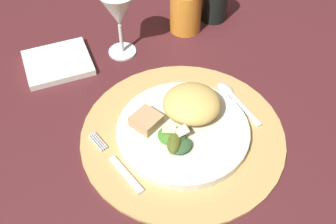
{
  "coord_description": "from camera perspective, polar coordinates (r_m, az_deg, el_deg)",
  "views": [
    {
      "loc": [
        -0.3,
        -0.5,
        1.35
      ],
      "look_at": [
        -0.01,
        -0.06,
        0.76
      ],
      "focal_mm": 44.78,
      "sensor_mm": 36.0,
      "label": 1
    }
  ],
  "objects": [
    {
      "name": "dining_table",
      "position": [
        0.93,
        -1.32,
        -3.37
      ],
      "size": [
        1.35,
        1.04,
        0.74
      ],
      "color": "#4D1F23",
      "rests_on": "ground"
    },
    {
      "name": "placemat",
      "position": [
        0.78,
        2.02,
        -3.13
      ],
      "size": [
        0.38,
        0.38,
        0.01
      ],
      "primitive_type": "cylinder",
      "color": "tan",
      "rests_on": "dining_table"
    },
    {
      "name": "dinner_plate",
      "position": [
        0.77,
        2.04,
        -2.62
      ],
      "size": [
        0.24,
        0.24,
        0.02
      ],
      "primitive_type": "cylinder",
      "color": "silver",
      "rests_on": "placemat"
    },
    {
      "name": "pasta_serving",
      "position": [
        0.77,
        3.28,
        1.15
      ],
      "size": [
        0.15,
        0.15,
        0.05
      ],
      "primitive_type": "ellipsoid",
      "rotation": [
        0.0,
        0.0,
        2.53
      ],
      "color": "#E6BB62",
      "rests_on": "dinner_plate"
    },
    {
      "name": "salad_greens",
      "position": [
        0.73,
        0.92,
        -3.81
      ],
      "size": [
        0.07,
        0.08,
        0.02
      ],
      "color": "#33572F",
      "rests_on": "dinner_plate"
    },
    {
      "name": "bread_piece",
      "position": [
        0.76,
        -2.96,
        -1.19
      ],
      "size": [
        0.06,
        0.06,
        0.02
      ],
      "primitive_type": "cube",
      "rotation": [
        0.0,
        0.0,
        3.44
      ],
      "color": "tan",
      "rests_on": "dinner_plate"
    },
    {
      "name": "fork",
      "position": [
        0.73,
        -6.89,
        -7.15
      ],
      "size": [
        0.03,
        0.16,
        0.0
      ],
      "color": "silver",
      "rests_on": "placemat"
    },
    {
      "name": "spoon",
      "position": [
        0.85,
        8.72,
        2.15
      ],
      "size": [
        0.03,
        0.13,
        0.01
      ],
      "color": "silver",
      "rests_on": "placemat"
    },
    {
      "name": "napkin",
      "position": [
        0.94,
        -14.77,
        6.49
      ],
      "size": [
        0.16,
        0.15,
        0.01
      ],
      "primitive_type": "cube",
      "rotation": [
        0.0,
        0.0,
        -0.2
      ],
      "color": "white",
      "rests_on": "dining_table"
    },
    {
      "name": "wine_glass",
      "position": [
        0.89,
        -6.78,
        13.45
      ],
      "size": [
        0.08,
        0.08,
        0.15
      ],
      "color": "silver",
      "rests_on": "dining_table"
    },
    {
      "name": "amber_tumbler",
      "position": [
        0.99,
        2.42,
        13.61
      ],
      "size": [
        0.07,
        0.07,
        0.1
      ],
      "primitive_type": "cylinder",
      "color": "orange",
      "rests_on": "dining_table"
    },
    {
      "name": "dark_tumbler",
      "position": [
        1.04,
        6.34,
        14.52
      ],
      "size": [
        0.06,
        0.06,
        0.08
      ],
      "primitive_type": "cylinder",
      "color": "black",
      "rests_on": "dining_table"
    }
  ]
}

